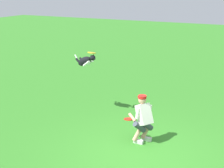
# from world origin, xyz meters

# --- Properties ---
(ground_plane) EXTENTS (60.00, 60.00, 0.00)m
(ground_plane) POSITION_xyz_m (0.00, 0.00, 0.00)
(ground_plane) COLOR #317C24
(person) EXTENTS (0.71, 0.63, 1.29)m
(person) POSITION_xyz_m (0.17, -0.71, 0.70)
(person) COLOR silver
(person) RESTS_ON ground_plane
(dog) EXTENTS (0.98, 0.43, 0.52)m
(dog) POSITION_xyz_m (2.67, -1.97, 1.71)
(dog) COLOR black
(frisbee_flying) EXTENTS (0.35, 0.35, 0.08)m
(frisbee_flying) POSITION_xyz_m (2.40, -1.91, 2.01)
(frisbee_flying) COLOR yellow
(frisbee_held) EXTENTS (0.39, 0.39, 0.07)m
(frisbee_held) POSITION_xyz_m (0.55, -0.65, 0.61)
(frisbee_held) COLOR red
(frisbee_held) RESTS_ON person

